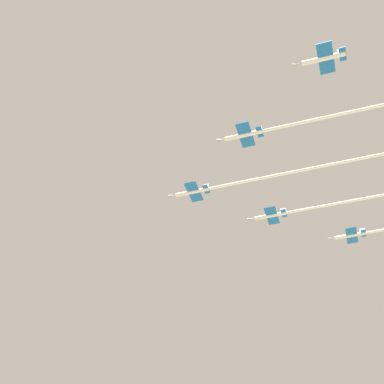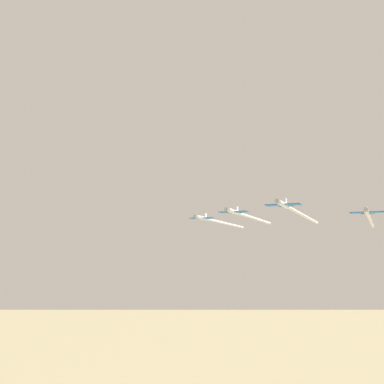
% 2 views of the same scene
% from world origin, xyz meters
% --- Properties ---
extents(jet_lead, '(27.53, 66.28, 2.59)m').
position_xyz_m(jet_lead, '(13.72, -28.38, 112.99)').
color(jet_lead, white).
extents(jet_port_inner, '(26.26, 62.93, 2.59)m').
position_xyz_m(jet_port_inner, '(2.59, -52.16, 112.22)').
color(jet_port_inner, white).
extents(jet_starboard_inner, '(22.26, 52.44, 2.59)m').
position_xyz_m(jet_starboard_inner, '(36.11, -34.12, 113.77)').
color(jet_starboard_inner, white).
extents(jet_port_outer, '(9.50, 12.36, 2.59)m').
position_xyz_m(jet_port_outer, '(-13.89, -61.91, 111.57)').
color(jet_port_outer, white).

